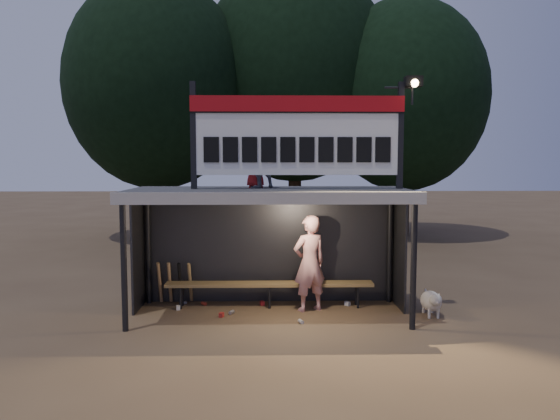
# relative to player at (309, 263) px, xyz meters

# --- Properties ---
(ground) EXTENTS (80.00, 80.00, 0.00)m
(ground) POSITION_rel_player_xyz_m (-0.75, -0.28, -0.91)
(ground) COLOR brown
(ground) RESTS_ON ground
(player) EXTENTS (0.78, 0.67, 1.81)m
(player) POSITION_rel_player_xyz_m (0.00, 0.00, 0.00)
(player) COLOR white
(player) RESTS_ON ground
(child_a) EXTENTS (0.70, 0.65, 1.15)m
(child_a) POSITION_rel_player_xyz_m (-0.94, 0.01, 1.99)
(child_a) COLOR slate
(child_a) RESTS_ON dugout_shelter
(child_b) EXTENTS (0.50, 0.39, 0.89)m
(child_b) POSITION_rel_player_xyz_m (-1.00, 0.06, 1.86)
(child_b) COLOR maroon
(child_b) RESTS_ON dugout_shelter
(dugout_shelter) EXTENTS (5.10, 2.08, 2.32)m
(dugout_shelter) POSITION_rel_player_xyz_m (-0.75, -0.04, 0.94)
(dugout_shelter) COLOR #3C3C3F
(dugout_shelter) RESTS_ON ground
(scoreboard_assembly) EXTENTS (4.10, 0.27, 1.99)m
(scoreboard_assembly) POSITION_rel_player_xyz_m (-0.19, -0.29, 2.42)
(scoreboard_assembly) COLOR black
(scoreboard_assembly) RESTS_ON dugout_shelter
(bench) EXTENTS (4.00, 0.35, 0.48)m
(bench) POSITION_rel_player_xyz_m (-0.75, 0.27, -0.47)
(bench) COLOR olive
(bench) RESTS_ON ground
(tree_left) EXTENTS (6.46, 6.46, 9.27)m
(tree_left) POSITION_rel_player_xyz_m (-4.75, 9.72, 4.61)
(tree_left) COLOR black
(tree_left) RESTS_ON ground
(tree_mid) EXTENTS (7.22, 7.22, 10.36)m
(tree_mid) POSITION_rel_player_xyz_m (0.25, 11.22, 5.26)
(tree_mid) COLOR #322116
(tree_mid) RESTS_ON ground
(tree_right) EXTENTS (6.08, 6.08, 8.72)m
(tree_right) POSITION_rel_player_xyz_m (4.25, 10.22, 4.28)
(tree_right) COLOR #322216
(tree_right) RESTS_ON ground
(dog) EXTENTS (0.36, 0.81, 0.49)m
(dog) POSITION_rel_player_xyz_m (2.20, -0.42, -0.63)
(dog) COLOR beige
(dog) RESTS_ON ground
(bats) EXTENTS (0.68, 0.35, 0.84)m
(bats) POSITION_rel_player_xyz_m (-2.62, 0.54, -0.48)
(bats) COLOR #9F754A
(bats) RESTS_ON ground
(litter) EXTENTS (3.36, 1.41, 0.08)m
(litter) POSITION_rel_player_xyz_m (-1.29, 0.03, -0.87)
(litter) COLOR red
(litter) RESTS_ON ground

